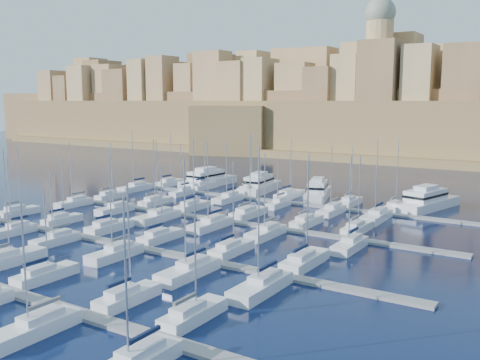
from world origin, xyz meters
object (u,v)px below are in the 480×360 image
Objects in this scene: motor_yacht_a at (207,179)px; motor_yacht_b at (260,185)px; sailboat_2 at (6,260)px; motor_yacht_c at (318,191)px; sailboat_4 at (127,297)px; motor_yacht_d at (427,201)px.

motor_yacht_b is (16.36, -0.82, 0.00)m from motor_yacht_a.
sailboat_2 reaches higher than motor_yacht_c.
sailboat_2 is at bearing -102.42° from motor_yacht_c.
sailboat_4 is 0.80× the size of motor_yacht_b.
sailboat_2 reaches higher than motor_yacht_d.
motor_yacht_c is (15.81, -0.86, -0.00)m from motor_yacht_b.
sailboat_4 is 72.61m from motor_yacht_d.
sailboat_2 is 23.71m from sailboat_4.
sailboat_4 is at bearing -2.74° from sailboat_2.
sailboat_4 is at bearing -70.80° from motor_yacht_b.
sailboat_2 is 0.95× the size of motor_yacht_b.
sailboat_4 is 81.95m from motor_yacht_a.
sailboat_4 reaches higher than motor_yacht_c.
sailboat_4 is 0.89× the size of motor_yacht_c.
motor_yacht_d is at bearing 78.12° from sailboat_4.
motor_yacht_a is 0.98× the size of motor_yacht_d.
sailboat_2 is 1.18× the size of sailboat_4.
sailboat_4 reaches higher than motor_yacht_a.
motor_yacht_b is 39.40m from motor_yacht_d.
motor_yacht_a is 16.38m from motor_yacht_b.
motor_yacht_a is (-17.13, 69.93, 0.95)m from sailboat_2.
motor_yacht_b is at bearing 176.88° from motor_yacht_c.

